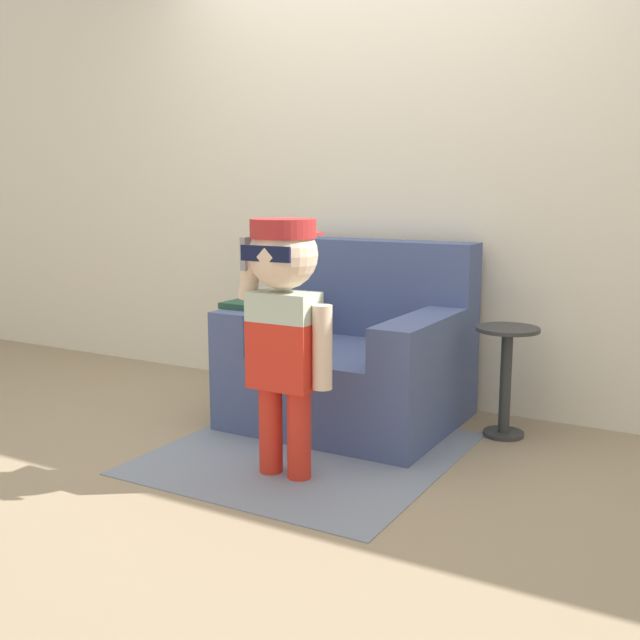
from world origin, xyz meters
The scene contains 6 objects.
ground_plane centered at (0.00, 0.00, 0.00)m, with size 10.00×10.00×0.00m, color #998466.
wall_back centered at (0.00, 0.80, 1.30)m, with size 10.00×0.05×2.60m.
armchair centered at (0.09, 0.33, 0.31)m, with size 1.04×0.90×0.88m.
person_child centered at (0.20, -0.48, 0.69)m, with size 0.42×0.32×1.03m.
side_table centered at (0.82, 0.44, 0.31)m, with size 0.29×0.29×0.52m.
rug centered at (0.14, -0.22, 0.00)m, with size 1.21×1.27×0.01m.
Camera 1 is at (1.74, -2.91, 1.15)m, focal length 42.00 mm.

